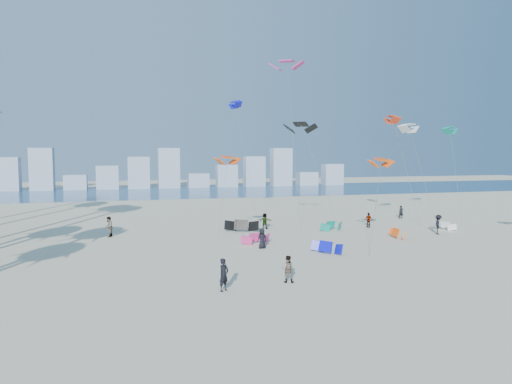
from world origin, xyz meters
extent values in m
plane|color=beige|center=(0.00, 0.00, 0.00)|extent=(220.00, 220.00, 0.00)
plane|color=navy|center=(0.00, 72.00, 0.01)|extent=(220.00, 220.00, 0.00)
imported|color=black|center=(-1.92, 4.39, 0.92)|extent=(0.80, 0.76, 1.85)
imported|color=gray|center=(2.09, 5.18, 0.81)|extent=(0.98, 0.89, 1.62)
imported|color=black|center=(3.31, 15.29, 0.80)|extent=(0.88, 0.68, 1.60)
imported|color=gray|center=(16.69, 22.86, 0.77)|extent=(0.73, 0.97, 1.53)
imported|color=black|center=(21.09, 17.50, 0.93)|extent=(1.25, 1.38, 1.85)
imported|color=gray|center=(6.21, 24.70, 0.80)|extent=(1.46, 1.28, 1.59)
imported|color=black|center=(23.38, 27.68, 0.77)|extent=(0.58, 0.40, 1.54)
imported|color=gray|center=(-8.77, 23.97, 0.93)|extent=(0.89, 1.04, 1.86)
cylinder|color=#595959|center=(0.68, 18.25, 3.64)|extent=(1.39, 2.16, 7.29)
cylinder|color=#595959|center=(11.31, 22.73, 5.24)|extent=(2.88, 3.69, 10.48)
cylinder|color=#595959|center=(20.50, 19.24, 5.21)|extent=(0.69, 4.53, 10.42)
cylinder|color=#595959|center=(5.07, 27.68, 6.57)|extent=(1.28, 5.62, 13.16)
cylinder|color=#595959|center=(21.38, 23.63, 5.72)|extent=(1.74, 2.98, 11.45)
cylinder|color=#595959|center=(9.13, 24.55, 8.49)|extent=(0.22, 3.92, 16.98)
cylinder|color=#595959|center=(28.84, 25.50, 5.25)|extent=(0.57, 3.49, 10.51)
cylinder|color=#595959|center=(11.55, 12.04, 3.56)|extent=(2.86, 3.62, 7.14)
cube|color=#9EADBF|center=(-29.60, 82.00, 3.30)|extent=(4.40, 3.00, 6.60)
cube|color=#9EADBF|center=(-23.40, 82.00, 4.20)|extent=(4.40, 3.00, 8.40)
cube|color=#9EADBF|center=(-17.20, 82.00, 1.50)|extent=(4.40, 3.00, 3.00)
cube|color=#9EADBF|center=(-11.00, 82.00, 2.40)|extent=(4.40, 3.00, 4.80)
cube|color=#9EADBF|center=(-4.80, 82.00, 3.30)|extent=(4.40, 3.00, 6.60)
cube|color=#9EADBF|center=(1.40, 82.00, 4.20)|extent=(4.40, 3.00, 8.40)
cube|color=#9EADBF|center=(7.60, 82.00, 1.50)|extent=(4.40, 3.00, 3.00)
cube|color=#9EADBF|center=(13.80, 82.00, 2.40)|extent=(4.40, 3.00, 4.80)
cube|color=#9EADBF|center=(20.00, 82.00, 3.30)|extent=(4.40, 3.00, 6.60)
cube|color=#9EADBF|center=(26.20, 82.00, 4.20)|extent=(4.40, 3.00, 8.40)
cube|color=#9EADBF|center=(32.40, 82.00, 1.50)|extent=(4.40, 3.00, 3.00)
cube|color=#9EADBF|center=(38.60, 82.00, 2.40)|extent=(4.40, 3.00, 4.80)
camera|label=1|loc=(-6.97, -21.82, 7.81)|focal=34.17mm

